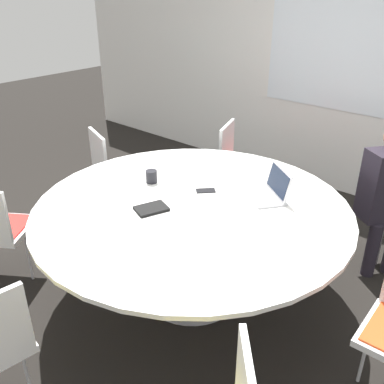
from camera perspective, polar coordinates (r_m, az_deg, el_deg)
name	(u,v)px	position (r m, az deg, el deg)	size (l,w,h in m)	color
ground_plane	(192,291)	(3.35, 0.00, -13.12)	(16.00, 16.00, 0.00)	black
wall_back	(350,66)	(4.75, 20.28, 15.52)	(8.00, 0.07, 2.70)	silver
conference_table	(192,218)	(2.98, 0.00, -3.48)	(2.16, 2.16, 0.75)	#B7B7BC
chair_1	(238,159)	(4.30, 6.19, 4.36)	(0.54, 0.56, 0.87)	white
chair_2	(113,165)	(4.21, -10.54, 3.57)	(0.56, 0.54, 0.87)	white
laptop	(270,190)	(3.06, 10.41, 0.30)	(0.40, 0.38, 0.21)	silver
spiral_notebook	(151,209)	(2.87, -5.44, -2.22)	(0.21, 0.25, 0.02)	black
coffee_cup	(152,176)	(3.25, -5.42, 2.07)	(0.09, 0.09, 0.10)	black
cell_phone	(206,191)	(3.12, 1.83, 0.19)	(0.15, 0.15, 0.01)	black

